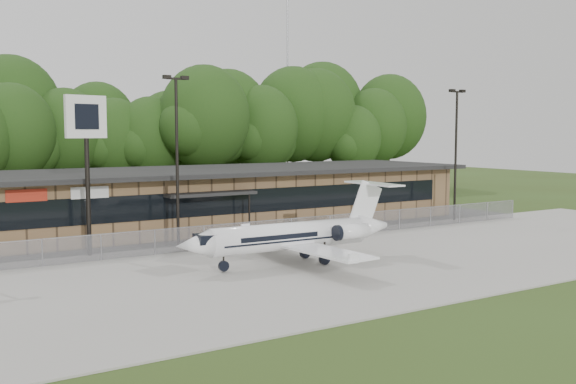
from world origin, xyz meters
TOP-DOWN VIEW (x-y plane):
  - ground at (0.00, 0.00)m, footprint 160.00×160.00m
  - apron at (0.00, 8.00)m, footprint 64.00×18.00m
  - parking_lot at (0.00, 19.50)m, footprint 50.00×9.00m
  - terminal at (-0.00, 23.94)m, footprint 41.00×11.65m
  - fence at (0.00, 15.00)m, footprint 46.00×0.04m
  - treeline at (0.00, 42.00)m, footprint 72.00×12.00m
  - radio_mast at (22.00, 48.00)m, footprint 0.20×0.20m
  - light_pole_mid at (-5.00, 16.50)m, footprint 1.55×0.30m
  - light_pole_right at (18.00, 16.50)m, footprint 1.55×0.30m
  - business_jet at (-1.54, 8.80)m, footprint 12.53×11.14m
  - pole_sign at (-10.16, 16.79)m, footprint 2.35×0.73m

SIDE VIEW (x-z plane):
  - ground at x=0.00m, z-range 0.00..0.00m
  - parking_lot at x=0.00m, z-range 0.00..0.06m
  - apron at x=0.00m, z-range 0.00..0.08m
  - fence at x=0.00m, z-range 0.02..1.54m
  - business_jet at x=-1.54m, z-range -0.60..3.63m
  - terminal at x=0.00m, z-range 0.03..4.33m
  - light_pole_mid at x=-5.00m, z-range 0.86..11.09m
  - light_pole_right at x=18.00m, z-range 0.86..11.09m
  - pole_sign at x=-10.16m, z-range 2.37..11.32m
  - treeline at x=0.00m, z-range 0.00..15.00m
  - radio_mast at x=22.00m, z-range 0.00..25.00m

